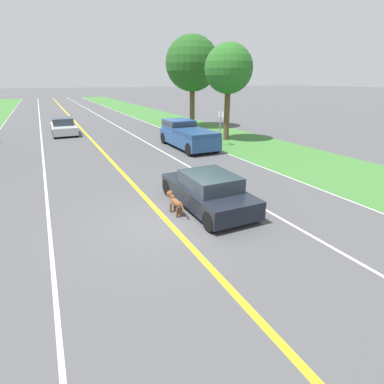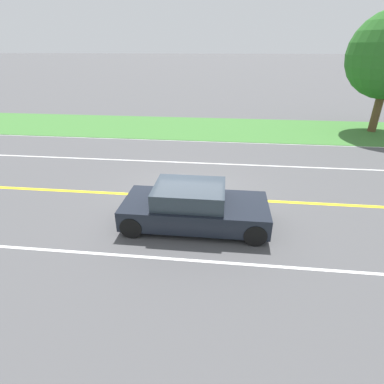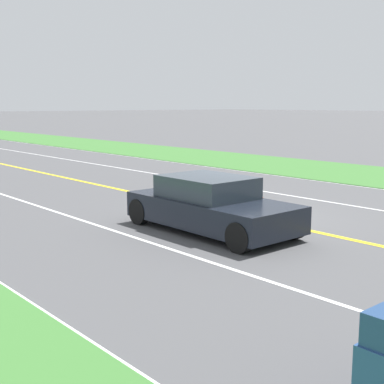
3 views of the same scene
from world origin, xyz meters
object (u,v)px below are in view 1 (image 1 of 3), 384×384
pickup_truck (187,134)px  roadside_tree_right_near (229,69)px  oncoming_car (63,127)px  roadside_tree_right_far (192,64)px  street_sign (220,124)px  ego_car (208,191)px  dog (174,201)px

pickup_truck → roadside_tree_right_near: roadside_tree_right_near is taller
oncoming_car → roadside_tree_right_near: (11.05, -8.37, 4.44)m
roadside_tree_right_far → street_sign: (-2.29, -9.10, -4.23)m
ego_car → oncoming_car: oncoming_car is taller
roadside_tree_right_far → roadside_tree_right_near: bearing=-95.5°
pickup_truck → roadside_tree_right_far: (4.59, 8.51, 4.87)m
roadside_tree_right_near → street_sign: roadside_tree_right_near is taller
pickup_truck → dog: bearing=-117.3°
roadside_tree_right_near → roadside_tree_right_far: size_ratio=0.83×
dog → street_sign: bearing=47.3°
dog → pickup_truck: pickup_truck is taller
dog → roadside_tree_right_far: bearing=58.3°
ego_car → roadside_tree_right_near: (7.58, 10.84, 4.47)m
pickup_truck → roadside_tree_right_far: 10.82m
roadside_tree_right_near → roadside_tree_right_far: (0.71, 7.40, 0.69)m
pickup_truck → street_sign: (2.30, -0.59, 0.64)m
ego_car → street_sign: (6.01, 9.14, 0.92)m
pickup_truck → roadside_tree_right_far: bearing=61.7°
pickup_truck → roadside_tree_right_near: (3.88, 1.11, 4.19)m
pickup_truck → oncoming_car: 11.89m
ego_car → street_sign: 10.98m
roadside_tree_right_near → street_sign: 4.24m
ego_car → roadside_tree_right_far: 20.69m
dog → street_sign: street_sign is taller
dog → roadside_tree_right_far: (9.61, 18.23, 5.30)m
oncoming_car → roadside_tree_right_far: 12.86m
pickup_truck → street_sign: street_sign is taller
ego_car → street_sign: bearing=56.7°
roadside_tree_right_near → roadside_tree_right_far: roadside_tree_right_far is taller
ego_car → roadside_tree_right_near: size_ratio=0.62×
oncoming_car → roadside_tree_right_far: roadside_tree_right_far is taller
dog → oncoming_car: (-2.15, 19.20, 0.17)m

